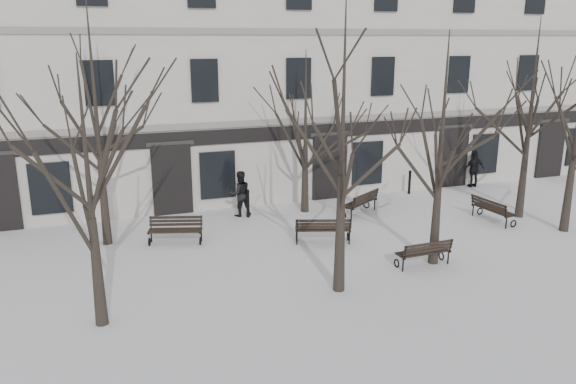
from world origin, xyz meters
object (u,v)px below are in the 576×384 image
bench_4 (361,202)px  bench_5 (492,209)px  tree_0 (87,163)px  bench_3 (175,229)px  tree_2 (443,123)px  tree_1 (343,114)px  bench_2 (424,252)px  bench_1 (323,229)px

bench_4 → bench_5: bearing=117.6°
tree_0 → bench_3: bearing=63.3°
bench_5 → bench_3: bearing=76.5°
tree_0 → bench_5: bearing=13.4°
tree_0 → bench_4: tree_0 is taller
tree_2 → bench_5: bearing=32.0°
tree_1 → tree_2: size_ratio=1.12×
bench_3 → bench_2: bearing=-17.1°
bench_3 → bench_4: bench_4 is taller
bench_2 → bench_4: 5.63m
tree_0 → tree_2: size_ratio=0.92×
tree_0 → tree_1: (6.51, -0.19, 0.88)m
tree_2 → bench_5: 6.74m
bench_5 → tree_1: bearing=108.8°
bench_3 → bench_5: size_ratio=1.02×
bench_2 → bench_4: size_ratio=0.90×
tree_0 → bench_1: 9.12m
tree_2 → bench_1: tree_2 is taller
tree_0 → bench_2: tree_0 is taller
bench_1 → tree_2: bearing=151.7°
bench_4 → bench_2: bearing=51.7°
bench_4 → bench_1: bearing=10.4°
bench_4 → tree_0: bearing=-2.0°
bench_3 → tree_1: bearing=-38.2°
tree_1 → bench_3: 8.10m
bench_2 → bench_5: bearing=-150.7°
bench_3 → bench_4: (7.69, 0.82, 0.02)m
bench_5 → tree_0: bearing=98.1°
tree_1 → bench_2: tree_1 is taller
bench_2 → bench_3: bench_3 is taller
tree_0 → bench_5: size_ratio=3.47×
bench_1 → bench_2: size_ratio=1.14×
tree_0 → bench_3: (2.67, 5.29, -3.68)m
tree_1 → bench_5: tree_1 is taller
bench_5 → bench_4: bearing=54.8°
tree_1 → bench_4: size_ratio=4.06×
bench_3 → bench_4: 7.73m
bench_4 → bench_5: (4.46, -2.57, -0.02)m
bench_2 → bench_5: (5.03, 3.03, 0.03)m
tree_2 → bench_3: (-7.57, 4.61, -4.04)m
tree_2 → bench_3: size_ratio=3.70×
bench_1 → bench_3: bench_1 is taller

